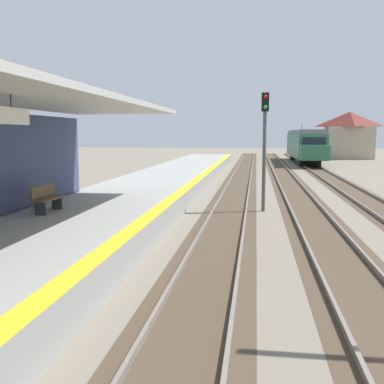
# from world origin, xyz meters

# --- Properties ---
(station_platform) EXTENTS (5.00, 80.00, 0.91)m
(station_platform) POSITION_xyz_m (-2.50, 16.00, 0.45)
(station_platform) COLOR #999993
(station_platform) RESTS_ON ground
(track_pair_nearest_platform) EXTENTS (2.34, 120.00, 0.16)m
(track_pair_nearest_platform) POSITION_xyz_m (1.90, 20.00, 0.05)
(track_pair_nearest_platform) COLOR #4C3D2D
(track_pair_nearest_platform) RESTS_ON ground
(track_pair_middle) EXTENTS (2.34, 120.00, 0.16)m
(track_pair_middle) POSITION_xyz_m (5.30, 20.00, 0.05)
(track_pair_middle) COLOR #4C3D2D
(track_pair_middle) RESTS_ON ground
(approaching_train) EXTENTS (2.93, 19.60, 4.76)m
(approaching_train) POSITION_xyz_m (8.70, 55.12, 2.18)
(approaching_train) COLOR #286647
(approaching_train) RESTS_ON ground
(rail_signal_post) EXTENTS (0.32, 0.34, 5.20)m
(rail_signal_post) POSITION_xyz_m (3.36, 20.14, 3.19)
(rail_signal_post) COLOR #4C4C4C
(rail_signal_post) RESTS_ON ground
(platform_bench) EXTENTS (0.45, 1.60, 0.88)m
(platform_bench) POSITION_xyz_m (-3.72, 13.75, 1.37)
(platform_bench) COLOR brown
(platform_bench) RESTS_ON station_platform
(distant_trackside_house) EXTENTS (6.60, 5.28, 6.40)m
(distant_trackside_house) POSITION_xyz_m (15.61, 65.00, 3.34)
(distant_trackside_house) COLOR tan
(distant_trackside_house) RESTS_ON ground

